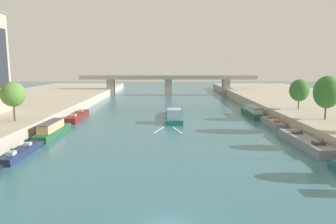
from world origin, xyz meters
The scene contains 14 objects.
quay_left centered at (-41.00, 55.00, 1.28)m, with size 36.00×170.00×2.56m, color #B2A893.
quay_right centered at (41.00, 55.00, 1.28)m, with size 36.00×170.00×2.56m, color #B2A893.
barge_midriver centered at (1.36, 48.79, 0.90)m, with size 4.40×18.79×3.08m.
wake_behind_barge centered at (-0.10, 36.50, 0.01)m, with size 5.60×5.97×0.03m.
moored_boat_left_lone centered at (-20.42, 19.44, 0.53)m, with size 1.82×10.75×2.09m.
moored_boat_left_upstream centered at (-20.63, 31.80, 1.10)m, with size 2.53×13.31×2.63m.
moored_boat_left_near centered at (-20.96, 48.88, 0.67)m, with size 2.76×14.38×2.38m.
moored_boat_right_lone centered at (21.15, 24.68, 0.69)m, with size 3.45×15.32×2.42m.
moored_boat_right_upstream centered at (21.20, 40.60, 0.69)m, with size 2.01×10.37×2.40m.
moored_boat_right_far centered at (20.57, 53.25, 1.01)m, with size 2.67×14.07×2.41m.
tree_left_by_lamp centered at (-27.31, 32.13, 7.34)m, with size 4.22×4.22×6.98m.
tree_right_distant centered at (28.59, 33.87, 7.56)m, with size 4.66×4.66×7.94m.
tree_right_past_mid centered at (29.00, 46.93, 6.78)m, with size 4.26×4.26×6.65m.
bridge_far centered at (0.00, 103.58, 5.14)m, with size 70.01×4.40×7.90m.
Camera 1 is at (-0.12, -23.28, 12.72)m, focal length 33.96 mm.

